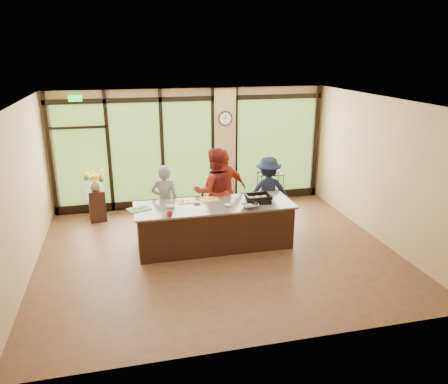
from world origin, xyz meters
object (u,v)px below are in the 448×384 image
cook_right (268,192)px  flower_stand (97,205)px  island_base (214,226)px  bar_cart (270,183)px  roasting_pan (258,200)px  cook_left (165,201)px

cook_right → flower_stand: (-3.84, 1.21, -0.44)m
island_base → bar_cart: bar_cart is taller
island_base → roasting_pan: (0.91, -0.06, 0.52)m
flower_stand → bar_cart: (4.42, 0.25, 0.16)m
cook_left → roasting_pan: cook_left is taller
island_base → cook_left: cook_left is taller
island_base → roasting_pan: bearing=-3.7°
bar_cart → flower_stand: bearing=-166.0°
flower_stand → bar_cart: bearing=-4.5°
island_base → cook_left: (-0.92, 0.76, 0.36)m
cook_left → roasting_pan: size_ratio=3.26×
cook_left → bar_cart: 3.33m
roasting_pan → bar_cart: roasting_pan is taller
cook_right → roasting_pan: bearing=65.5°
island_base → cook_left: 1.24m
roasting_pan → flower_stand: size_ratio=0.65×
cook_right → cook_left: bearing=7.8°
island_base → cook_left: size_ratio=1.93×
cook_right → roasting_pan: (-0.53, -0.92, 0.15)m
cook_left → flower_stand: 2.02m
bar_cart → roasting_pan: bearing=-104.2°
cook_right → island_base: bearing=36.3°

